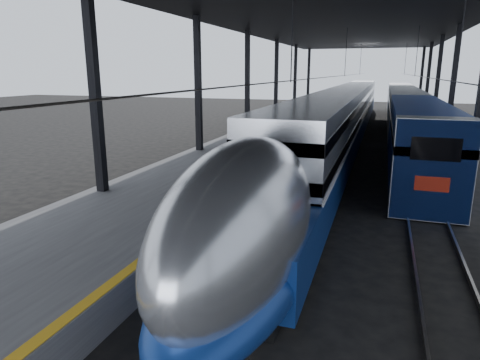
% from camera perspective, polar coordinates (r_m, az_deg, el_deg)
% --- Properties ---
extents(ground, '(160.00, 160.00, 0.00)m').
position_cam_1_polar(ground, '(12.16, -8.68, -14.41)').
color(ground, black).
rests_on(ground, ground).
extents(platform, '(6.00, 80.00, 1.00)m').
position_cam_1_polar(platform, '(31.09, 2.24, 4.46)').
color(platform, '#4C4C4F').
rests_on(platform, ground).
extents(yellow_strip, '(0.30, 80.00, 0.01)m').
position_cam_1_polar(yellow_strip, '(30.36, 7.35, 5.08)').
color(yellow_strip, gold).
rests_on(yellow_strip, platform).
extents(rails, '(6.52, 80.00, 0.16)m').
position_cam_1_polar(rails, '(29.99, 17.09, 2.65)').
color(rails, slate).
rests_on(rails, ground).
extents(canopy, '(18.00, 75.00, 9.47)m').
position_cam_1_polar(canopy, '(29.78, 13.12, 20.33)').
color(canopy, black).
rests_on(canopy, ground).
extents(tgv_train, '(3.09, 65.20, 4.43)m').
position_cam_1_polar(tgv_train, '(37.09, 13.78, 8.11)').
color(tgv_train, silver).
rests_on(tgv_train, ground).
extents(second_train, '(2.97, 56.05, 4.09)m').
position_cam_1_polar(second_train, '(44.86, 21.12, 8.58)').
color(second_train, navy).
rests_on(second_train, ground).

